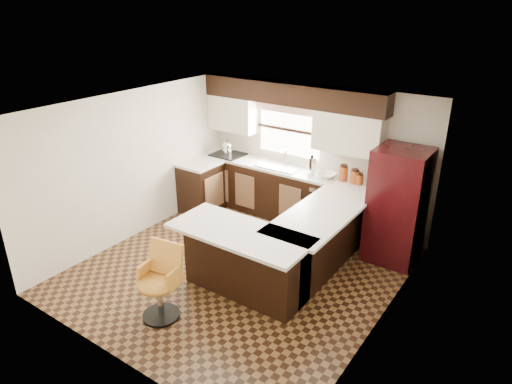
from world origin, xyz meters
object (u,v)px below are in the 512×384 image
Objects in this scene: peninsula_return at (246,262)px; refrigerator at (397,206)px; peninsula_long at (315,243)px; bar_chair at (158,284)px.

peninsula_return is 0.95× the size of refrigerator.
peninsula_long is at bearing -129.07° from refrigerator.
refrigerator is 1.81× the size of bar_chair.
refrigerator is at bearing 55.93° from peninsula_return.
peninsula_return is at bearing -124.07° from refrigerator.
peninsula_long is 1.35m from refrigerator.
peninsula_long is at bearing 52.79° from bar_chair.
peninsula_long is 1.12× the size of refrigerator.
refrigerator reaches higher than bar_chair.
peninsula_return is 1.71× the size of bar_chair.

